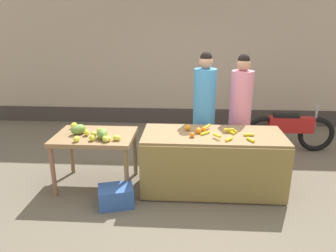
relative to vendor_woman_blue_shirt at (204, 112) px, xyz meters
name	(u,v)px	position (x,y,z in m)	size (l,w,h in m)	color
ground_plane	(185,187)	(-0.27, -0.66, -0.94)	(24.00, 24.00, 0.00)	#665B4C
market_wall_back	(188,50)	(-0.27, 2.47, 0.75)	(9.48, 0.23, 3.46)	tan
fruit_stall_counter	(212,162)	(0.10, -0.67, -0.53)	(1.93, 0.84, 0.83)	olive
side_table_wooden	(95,141)	(-1.55, -0.66, -0.26)	(1.10, 0.80, 0.78)	olive
banana_bunch_pile	(227,133)	(0.28, -0.70, -0.09)	(0.72, 0.57, 0.07)	yellow
orange_pile	(195,130)	(-0.15, -0.63, -0.08)	(0.31, 0.35, 0.08)	orange
mango_papaya_pile	(92,133)	(-1.56, -0.75, -0.11)	(0.87, 0.67, 0.14)	yellow
vendor_woman_blue_shirt	(204,112)	(0.00, 0.00, 0.00)	(0.34, 0.34, 1.87)	#33333D
vendor_woman_pink_shirt	(240,113)	(0.56, 0.08, -0.02)	(0.34, 0.34, 1.83)	#33333D
parked_motorcycle	(290,130)	(1.63, 0.84, -0.54)	(1.60, 0.18, 0.88)	black
produce_crate	(116,196)	(-1.17, -1.19, -0.81)	(0.44, 0.32, 0.26)	#3359A5
produce_sack	(157,150)	(-0.75, 0.17, -0.72)	(0.36, 0.30, 0.45)	tan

